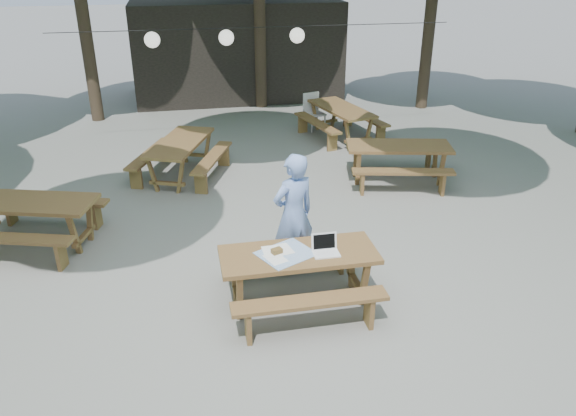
% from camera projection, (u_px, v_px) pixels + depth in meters
% --- Properties ---
extents(ground, '(80.00, 80.00, 0.00)m').
position_uv_depth(ground, '(288.00, 271.00, 8.12)').
color(ground, slate).
rests_on(ground, ground).
extents(pavilion, '(6.00, 3.00, 2.80)m').
position_uv_depth(pavilion, '(237.00, 49.00, 16.91)').
color(pavilion, black).
rests_on(pavilion, ground).
extents(main_picnic_table, '(2.00, 1.58, 0.75)m').
position_uv_depth(main_picnic_table, '(299.00, 277.00, 7.26)').
color(main_picnic_table, brown).
rests_on(main_picnic_table, ground).
extents(picnic_table_nw, '(2.27, 2.06, 0.75)m').
position_uv_depth(picnic_table_nw, '(32.00, 222.00, 8.69)').
color(picnic_table_nw, brown).
rests_on(picnic_table_nw, ground).
extents(picnic_table_ne, '(2.20, 1.95, 0.75)m').
position_uv_depth(picnic_table_ne, '(398.00, 162.00, 11.03)').
color(picnic_table_ne, brown).
rests_on(picnic_table_ne, ground).
extents(picnic_table_far_w, '(2.17, 2.35, 0.75)m').
position_uv_depth(picnic_table_far_w, '(181.00, 158.00, 11.23)').
color(picnic_table_far_w, brown).
rests_on(picnic_table_far_w, ground).
extents(picnic_table_far_e, '(1.99, 2.22, 0.75)m').
position_uv_depth(picnic_table_far_e, '(341.00, 122.00, 13.49)').
color(picnic_table_far_e, brown).
rests_on(picnic_table_far_e, ground).
extents(woman, '(0.76, 0.64, 1.78)m').
position_uv_depth(woman, '(294.00, 214.00, 7.78)').
color(woman, '#7999DD').
rests_on(woman, ground).
extents(plastic_chair, '(0.55, 0.55, 0.90)m').
position_uv_depth(plastic_chair, '(314.00, 119.00, 14.16)').
color(plastic_chair, silver).
rests_on(plastic_chair, ground).
extents(laptop, '(0.33, 0.26, 0.24)m').
position_uv_depth(laptop, '(325.00, 248.00, 7.09)').
color(laptop, white).
rests_on(laptop, main_picnic_table).
extents(tabletop_clutter, '(0.83, 0.78, 0.08)m').
position_uv_depth(tabletop_clutter, '(283.00, 253.00, 7.07)').
color(tabletop_clutter, '#3673BB').
rests_on(tabletop_clutter, main_picnic_table).
extents(paper_lanterns, '(9.00, 0.34, 0.38)m').
position_uv_depth(paper_lanterns, '(227.00, 37.00, 12.37)').
color(paper_lanterns, black).
rests_on(paper_lanterns, ground).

